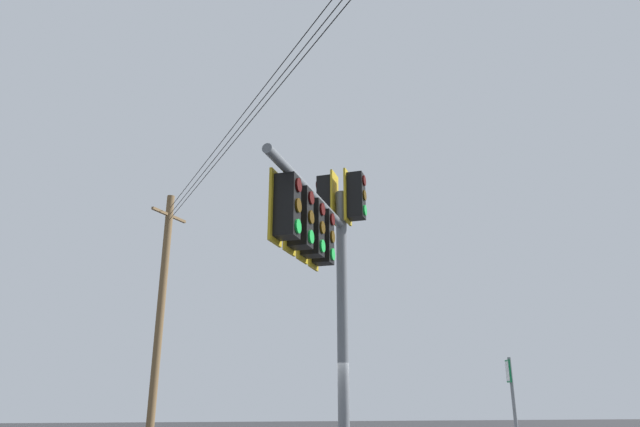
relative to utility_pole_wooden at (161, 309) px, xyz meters
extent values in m
cylinder|color=slate|center=(5.69, -14.76, -2.62)|extent=(0.20, 0.20, 5.67)
cylinder|color=slate|center=(4.95, -16.39, -0.44)|extent=(1.61, 3.33, 0.14)
cube|color=black|center=(5.96, -14.88, 0.11)|extent=(0.40, 0.40, 0.90)
cube|color=#B29319|center=(5.81, -14.81, 0.11)|extent=(0.22, 0.42, 1.04)
cylinder|color=#360503|center=(6.11, -14.95, 0.41)|extent=(0.11, 0.19, 0.20)
cylinder|color=#3C2703|center=(6.11, -14.95, 0.11)|extent=(0.11, 0.19, 0.20)
cylinder|color=green|center=(6.11, -14.95, -0.19)|extent=(0.11, 0.19, 0.20)
cube|color=black|center=(5.42, -14.63, 0.11)|extent=(0.40, 0.40, 0.90)
cube|color=#B29319|center=(5.57, -14.70, 0.11)|extent=(0.22, 0.42, 1.04)
cylinder|color=#360503|center=(5.26, -14.56, 0.41)|extent=(0.11, 0.19, 0.20)
cylinder|color=#3C2703|center=(5.26, -14.56, 0.11)|extent=(0.11, 0.19, 0.20)
cylinder|color=green|center=(5.26, -14.56, -0.19)|extent=(0.11, 0.19, 0.20)
cube|color=black|center=(5.21, -15.81, -0.99)|extent=(0.40, 0.40, 0.90)
cube|color=#B29319|center=(5.06, -15.74, -0.99)|extent=(0.22, 0.42, 1.04)
cylinder|color=#360503|center=(5.36, -15.88, -0.69)|extent=(0.11, 0.19, 0.20)
cylinder|color=#3C2703|center=(5.36, -15.88, -0.99)|extent=(0.11, 0.19, 0.20)
cylinder|color=green|center=(5.36, -15.88, -1.29)|extent=(0.11, 0.19, 0.20)
cube|color=black|center=(4.98, -16.32, -0.99)|extent=(0.40, 0.40, 0.90)
cube|color=#B29319|center=(4.83, -16.25, -0.99)|extent=(0.22, 0.42, 1.04)
cylinder|color=#360503|center=(5.13, -16.39, -0.69)|extent=(0.11, 0.19, 0.20)
cylinder|color=#3C2703|center=(5.13, -16.39, -0.99)|extent=(0.11, 0.19, 0.20)
cylinder|color=green|center=(5.13, -16.39, -1.29)|extent=(0.11, 0.19, 0.20)
cube|color=black|center=(4.75, -16.83, -0.99)|extent=(0.40, 0.40, 0.90)
cube|color=#B29319|center=(4.60, -16.76, -0.99)|extent=(0.22, 0.42, 1.04)
cylinder|color=#360503|center=(4.90, -16.90, -0.69)|extent=(0.11, 0.19, 0.20)
cylinder|color=#3C2703|center=(4.90, -16.90, -0.99)|extent=(0.11, 0.19, 0.20)
cylinder|color=green|center=(4.90, -16.90, -1.29)|extent=(0.11, 0.19, 0.20)
cube|color=black|center=(4.52, -17.34, -0.99)|extent=(0.40, 0.40, 0.90)
cube|color=#B29319|center=(4.36, -17.27, -0.99)|extent=(0.21, 0.42, 1.04)
cylinder|color=#360503|center=(4.67, -17.40, -0.69)|extent=(0.11, 0.20, 0.20)
cylinder|color=#3C2703|center=(4.67, -17.40, -0.99)|extent=(0.11, 0.20, 0.20)
cylinder|color=green|center=(4.67, -17.40, -1.29)|extent=(0.11, 0.20, 0.20)
cylinder|color=brown|center=(0.00, 0.00, -0.11)|extent=(0.34, 0.34, 10.69)
cube|color=brown|center=(0.00, 0.00, 4.29)|extent=(1.28, 2.04, 0.12)
cube|color=#0C7238|center=(9.19, -13.72, -3.05)|extent=(0.09, 0.31, 0.43)
cube|color=white|center=(9.17, -13.72, -3.05)|extent=(0.06, 0.24, 0.37)
camera|label=1|loc=(4.15, -24.43, -3.42)|focal=30.43mm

